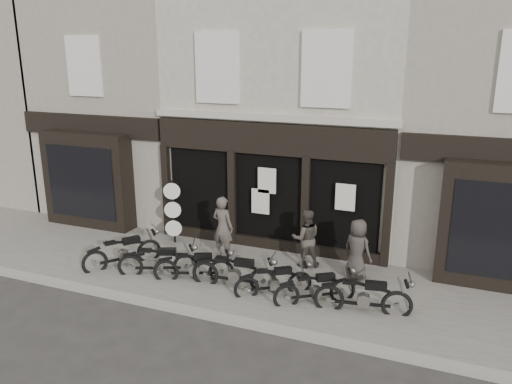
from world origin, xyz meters
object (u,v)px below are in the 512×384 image
at_px(motorcycle_5, 316,291).
at_px(motorcycle_1, 159,264).
at_px(motorcycle_4, 274,284).
at_px(motorcycle_0, 123,254).
at_px(advert_sign_post, 173,215).
at_px(motorcycle_6, 364,299).
at_px(man_centre, 306,238).
at_px(motorcycle_2, 195,269).
at_px(man_left, 223,227).
at_px(man_right, 357,249).
at_px(motorcycle_3, 235,275).

bearing_deg(motorcycle_5, motorcycle_1, 146.35).
bearing_deg(motorcycle_4, motorcycle_0, 144.64).
bearing_deg(advert_sign_post, motorcycle_6, -41.28).
relative_size(motorcycle_6, advert_sign_post, 1.05).
distance_m(motorcycle_4, man_centre, 1.95).
bearing_deg(motorcycle_0, motorcycle_2, -55.77).
relative_size(man_left, advert_sign_post, 0.87).
xyz_separation_m(motorcycle_0, motorcycle_2, (2.28, -0.08, -0.02)).
relative_size(motorcycle_1, motorcycle_5, 1.13).
relative_size(man_left, man_right, 1.13).
height_order(motorcycle_2, man_right, man_right).
xyz_separation_m(man_centre, advert_sign_post, (-4.27, 0.18, 0.09)).
xyz_separation_m(motorcycle_6, advert_sign_post, (-6.22, 2.11, 0.60)).
xyz_separation_m(man_right, advert_sign_post, (-5.73, 0.43, 0.10)).
distance_m(motorcycle_3, man_right, 3.23).
relative_size(motorcycle_1, motorcycle_4, 1.17).
distance_m(motorcycle_0, motorcycle_5, 5.53).
bearing_deg(motorcycle_0, advert_sign_post, 23.46).
distance_m(man_centre, advert_sign_post, 4.28).
bearing_deg(motorcycle_0, motorcycle_5, -54.70).
xyz_separation_m(motorcycle_5, motorcycle_6, (1.14, -0.05, 0.03)).
relative_size(motorcycle_3, motorcycle_6, 1.02).
distance_m(motorcycle_3, motorcycle_4, 1.05).
bearing_deg(motorcycle_4, motorcycle_5, -36.84).
xyz_separation_m(motorcycle_1, motorcycle_4, (3.22, 0.11, -0.03)).
bearing_deg(man_right, motorcycle_2, 46.00).
relative_size(motorcycle_2, motorcycle_3, 0.89).
bearing_deg(motorcycle_3, man_right, 24.66).
height_order(man_right, advert_sign_post, advert_sign_post).
bearing_deg(motorcycle_6, man_right, 95.95).
bearing_deg(man_right, motorcycle_3, 53.92).
bearing_deg(man_right, motorcycle_4, 66.53).
bearing_deg(advert_sign_post, man_left, -36.63).
distance_m(motorcycle_3, man_centre, 2.33).
bearing_deg(motorcycle_3, motorcycle_2, 174.17).
height_order(motorcycle_2, man_left, man_left).
xyz_separation_m(motorcycle_0, motorcycle_3, (3.43, -0.08, 0.00)).
bearing_deg(motorcycle_6, motorcycle_5, 167.12).
xyz_separation_m(motorcycle_4, motorcycle_5, (1.06, -0.04, 0.01)).
distance_m(motorcycle_0, motorcycle_1, 1.26).
xyz_separation_m(motorcycle_2, motorcycle_6, (4.39, -0.06, 0.02)).
height_order(motorcycle_3, advert_sign_post, advert_sign_post).
height_order(man_left, man_centre, man_left).
height_order(motorcycle_6, man_centre, man_centre).
relative_size(motorcycle_4, man_centre, 1.06).
bearing_deg(man_right, man_centre, 13.54).
height_order(motorcycle_3, motorcycle_6, motorcycle_3).
xyz_separation_m(motorcycle_0, man_centre, (4.72, 1.80, 0.51)).
relative_size(motorcycle_0, motorcycle_5, 1.08).
distance_m(motorcycle_0, motorcycle_2, 2.28).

